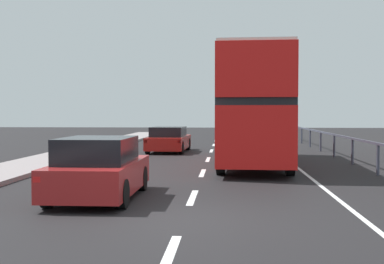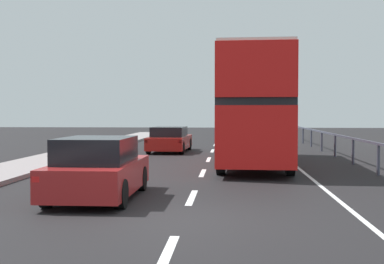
% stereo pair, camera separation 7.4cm
% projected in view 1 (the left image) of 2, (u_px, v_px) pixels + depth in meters
% --- Properties ---
extents(ground_plane, '(74.96, 120.00, 0.10)m').
position_uv_depth(ground_plane, '(185.00, 220.00, 10.25)').
color(ground_plane, black).
extents(lane_paint_markings, '(3.60, 46.00, 0.01)m').
position_uv_depth(lane_paint_markings, '(265.00, 170.00, 18.50)').
color(lane_paint_markings, silver).
rests_on(lane_paint_markings, ground).
extents(bridge_side_railing, '(0.10, 42.00, 1.07)m').
position_uv_depth(bridge_side_railing, '(364.00, 145.00, 18.80)').
color(bridge_side_railing, '#424557').
rests_on(bridge_side_railing, ground).
extents(double_decker_bus_red, '(2.89, 10.51, 4.29)m').
position_uv_depth(double_decker_bus_red, '(254.00, 106.00, 20.59)').
color(double_decker_bus_red, red).
rests_on(double_decker_bus_red, ground).
extents(hatchback_car_near, '(1.84, 4.04, 1.47)m').
position_uv_depth(hatchback_car_near, '(99.00, 169.00, 12.41)').
color(hatchback_car_near, maroon).
rests_on(hatchback_car_near, ground).
extents(sedan_car_ahead, '(2.01, 4.55, 1.32)m').
position_uv_depth(sedan_car_ahead, '(169.00, 140.00, 27.11)').
color(sedan_car_ahead, maroon).
rests_on(sedan_car_ahead, ground).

